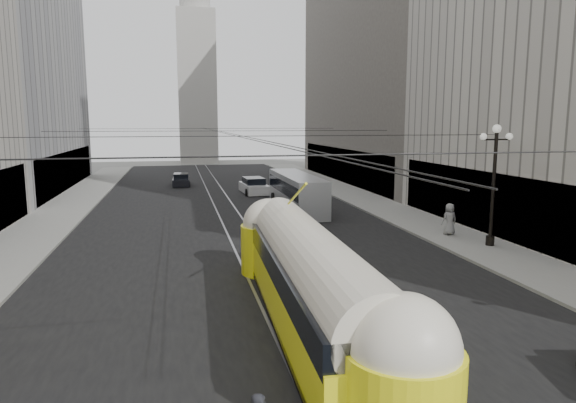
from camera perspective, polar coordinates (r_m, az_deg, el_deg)
name	(u,v)px	position (r m, az deg, el deg)	size (l,w,h in m)	color
road	(227,211)	(38.99, -6.81, -1.04)	(20.00, 85.00, 0.02)	black
sidewalk_left	(67,208)	(43.10, -23.37, -0.67)	(4.00, 72.00, 0.15)	gray
sidewalk_right	(361,198)	(45.05, 8.12, 0.36)	(4.00, 72.00, 0.15)	gray
rail_left	(217,211)	(38.93, -7.91, -1.08)	(0.12, 85.00, 0.04)	gray
rail_right	(237,211)	(39.07, -5.72, -1.01)	(0.12, 85.00, 0.04)	gray
building_right_far	(396,31)	(59.48, 11.86, 18.00)	(12.60, 32.60, 32.60)	#514C47
distant_tower	(197,70)	(86.23, -10.13, 14.24)	(6.00, 6.00, 31.36)	#B2AFA8
lamppost_right_mid	(494,178)	(28.88, 21.90, 2.43)	(1.86, 0.44, 6.37)	black
catenary	(228,133)	(37.44, -6.65, 7.60)	(25.00, 72.00, 0.23)	black
streetcar	(311,279)	(16.65, 2.52, -8.65)	(2.90, 15.47, 3.38)	#FFFC16
city_bus	(297,191)	(38.90, 0.97, 1.20)	(2.52, 10.66, 2.71)	#B0B2B6
sedan_white_far	(254,186)	(48.14, -3.83, 1.70)	(2.28, 4.90, 1.51)	white
sedan_dark_far	(181,180)	(55.10, -11.77, 2.34)	(1.83, 4.20, 1.31)	black
pedestrian_crossing_b	(405,376)	(13.00, 12.84, -18.37)	(0.73, 0.57, 1.50)	#BAB5AD
pedestrian_sidewalk_right	(450,219)	(31.16, 17.51, -1.89)	(0.90, 0.55, 1.84)	gray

